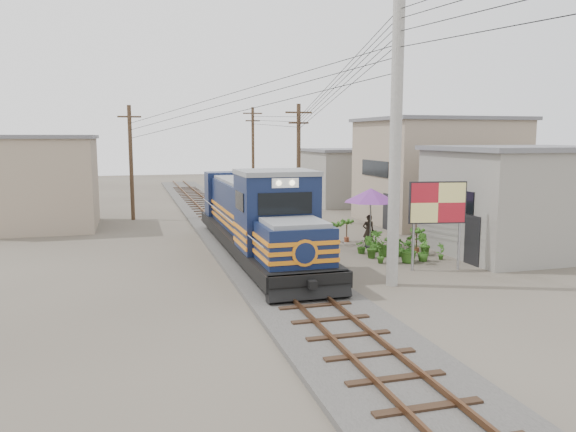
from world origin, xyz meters
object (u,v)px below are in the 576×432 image
object	(u,v)px
locomotive	(256,218)
vendor	(368,231)
billboard	(438,205)
market_umbrella	(371,195)

from	to	relation	value
locomotive	vendor	size ratio (longest dim) A/B	9.96
locomotive	billboard	size ratio (longest dim) A/B	4.41
billboard	market_umbrella	distance (m)	4.77
locomotive	market_umbrella	bearing A→B (deg)	4.12
locomotive	vendor	xyz separation A→B (m)	(5.47, 0.56, -0.90)
locomotive	vendor	world-z (taller)	locomotive
locomotive	vendor	bearing A→B (deg)	5.86
locomotive	billboard	world-z (taller)	locomotive
vendor	locomotive	bearing A→B (deg)	9.53
billboard	vendor	distance (m)	5.25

